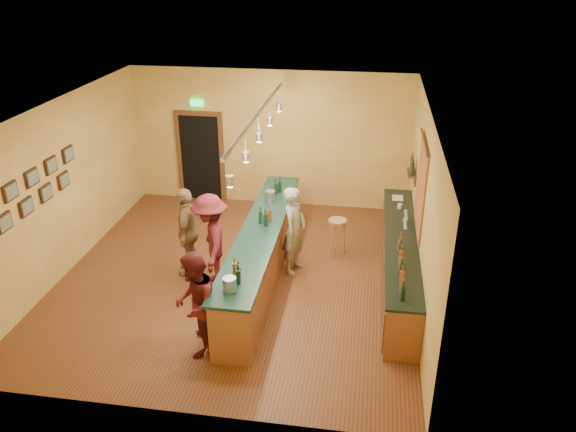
# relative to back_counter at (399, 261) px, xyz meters

# --- Properties ---
(floor) EXTENTS (7.00, 7.00, 0.00)m
(floor) POSITION_rel_back_counter_xyz_m (-2.97, -0.18, -0.49)
(floor) COLOR #503216
(floor) RESTS_ON ground
(ceiling) EXTENTS (6.50, 7.00, 0.02)m
(ceiling) POSITION_rel_back_counter_xyz_m (-2.97, -0.18, 2.71)
(ceiling) COLOR silver
(ceiling) RESTS_ON wall_back
(wall_back) EXTENTS (6.50, 0.02, 3.20)m
(wall_back) POSITION_rel_back_counter_xyz_m (-2.97, 3.32, 1.11)
(wall_back) COLOR #B88945
(wall_back) RESTS_ON floor
(wall_front) EXTENTS (6.50, 0.02, 3.20)m
(wall_front) POSITION_rel_back_counter_xyz_m (-2.97, -3.68, 1.11)
(wall_front) COLOR #B88945
(wall_front) RESTS_ON floor
(wall_left) EXTENTS (0.02, 7.00, 3.20)m
(wall_left) POSITION_rel_back_counter_xyz_m (-6.22, -0.18, 1.11)
(wall_left) COLOR #B88945
(wall_left) RESTS_ON floor
(wall_right) EXTENTS (0.02, 7.00, 3.20)m
(wall_right) POSITION_rel_back_counter_xyz_m (0.28, -0.18, 1.11)
(wall_right) COLOR #B88945
(wall_right) RESTS_ON floor
(doorway) EXTENTS (1.15, 0.09, 2.48)m
(doorway) POSITION_rel_back_counter_xyz_m (-4.67, 3.30, 0.64)
(doorway) COLOR black
(doorway) RESTS_ON wall_back
(tapestry) EXTENTS (0.03, 1.40, 1.60)m
(tapestry) POSITION_rel_back_counter_xyz_m (0.26, 0.22, 1.36)
(tapestry) COLOR maroon
(tapestry) RESTS_ON wall_right
(bottle_shelf) EXTENTS (0.17, 0.55, 0.54)m
(bottle_shelf) POSITION_rel_back_counter_xyz_m (0.20, 1.72, 1.18)
(bottle_shelf) COLOR #552B19
(bottle_shelf) RESTS_ON wall_right
(picture_grid) EXTENTS (0.06, 2.20, 0.70)m
(picture_grid) POSITION_rel_back_counter_xyz_m (-6.18, -0.93, 1.46)
(picture_grid) COLOR #382111
(picture_grid) RESTS_ON wall_left
(back_counter) EXTENTS (0.60, 4.55, 1.27)m
(back_counter) POSITION_rel_back_counter_xyz_m (0.00, 0.00, 0.00)
(back_counter) COLOR brown
(back_counter) RESTS_ON floor
(tasting_bar) EXTENTS (0.73, 5.10, 1.38)m
(tasting_bar) POSITION_rel_back_counter_xyz_m (-2.51, -0.18, 0.12)
(tasting_bar) COLOR brown
(tasting_bar) RESTS_ON floor
(pendant_track) EXTENTS (0.11, 4.60, 0.50)m
(pendant_track) POSITION_rel_back_counter_xyz_m (-2.50, -0.18, 2.50)
(pendant_track) COLOR silver
(pendant_track) RESTS_ON ceiling
(bartender) EXTENTS (0.54, 0.70, 1.70)m
(bartender) POSITION_rel_back_counter_xyz_m (-1.95, 0.21, 0.36)
(bartender) COLOR gray
(bartender) RESTS_ON floor
(customer_a) EXTENTS (0.76, 0.90, 1.66)m
(customer_a) POSITION_rel_back_counter_xyz_m (-3.07, -2.38, 0.35)
(customer_a) COLOR #59191E
(customer_a) RESTS_ON floor
(customer_b) EXTENTS (0.53, 1.05, 1.72)m
(customer_b) POSITION_rel_back_counter_xyz_m (-3.91, -0.14, 0.37)
(customer_b) COLOR #997A51
(customer_b) RESTS_ON floor
(customer_c) EXTENTS (0.95, 1.28, 1.76)m
(customer_c) POSITION_rel_back_counter_xyz_m (-3.36, -0.48, 0.39)
(customer_c) COLOR #59191E
(customer_c) RESTS_ON floor
(bar_stool) EXTENTS (0.37, 0.37, 0.76)m
(bar_stool) POSITION_rel_back_counter_xyz_m (-1.20, 0.97, 0.13)
(bar_stool) COLOR #AD6D4E
(bar_stool) RESTS_ON floor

